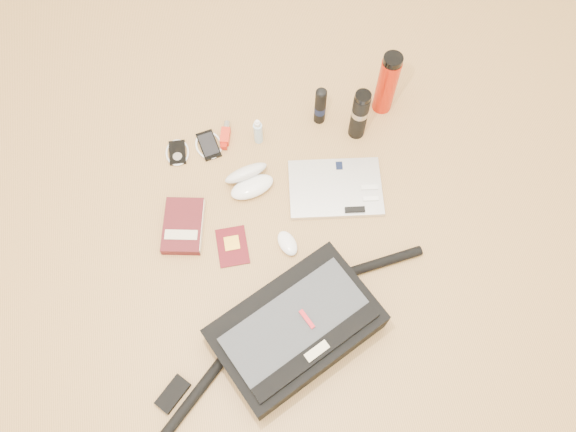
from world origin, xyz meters
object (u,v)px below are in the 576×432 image
Objects in this scene: thermos_black at (359,115)px; book at (184,226)px; laptop at (336,188)px; messenger_bag at (295,329)px; thermos_red at (387,84)px.

book is at bearing -158.62° from thermos_black.
thermos_black reaches higher than laptop.
thermos_red is at bearing 33.14° from messenger_bag.
laptop is at bearing 17.00° from book.
messenger_bag is at bearing -122.00° from thermos_red.
laptop is 1.53× the size of thermos_black.
laptop is at bearing -120.36° from thermos_black.
thermos_black reaches higher than messenger_bag.
thermos_red reaches higher than thermos_black.
messenger_bag is at bearing -42.52° from book.
thermos_red is (0.49, 0.78, 0.07)m from messenger_bag.
messenger_bag is 2.61× the size of laptop.
messenger_bag is 0.78m from thermos_black.
messenger_bag reaches higher than book.
thermos_black is at bearing 68.09° from laptop.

